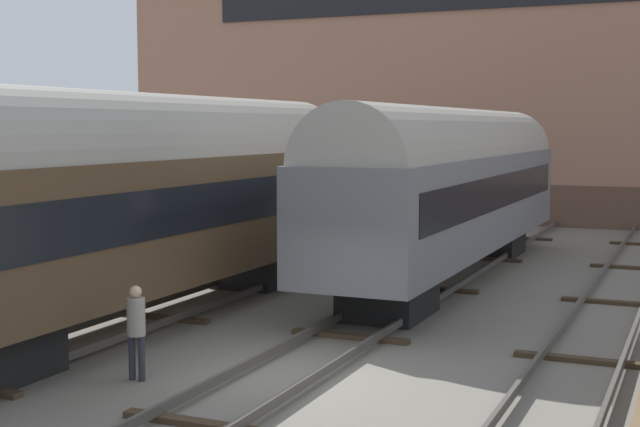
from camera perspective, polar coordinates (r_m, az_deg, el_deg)
ground_plane at (r=16.18m, az=-2.07°, el=-10.32°), size 200.00×200.00×0.00m
track_left at (r=18.63m, az=-15.46°, el=-7.93°), size 2.60×60.00×0.26m
track_middle at (r=16.14m, az=-2.07°, el=-9.83°), size 2.60×60.00×0.26m
track_right at (r=14.80m, az=15.06°, el=-11.46°), size 2.60×60.00×0.26m
train_car_brown at (r=20.39m, az=-10.78°, el=1.28°), size 3.05×16.06×5.18m
train_car_grey at (r=25.93m, az=8.46°, el=1.99°), size 2.90×16.98×4.97m
person_worker at (r=15.94m, az=-11.69°, el=-6.92°), size 0.32×0.32×1.68m
warehouse_building at (r=48.24m, az=11.05°, el=11.31°), size 34.86×13.96×18.63m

